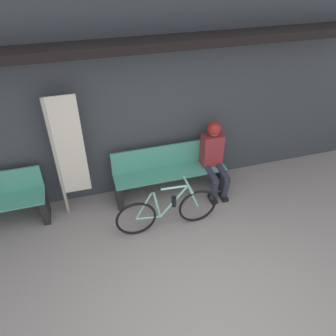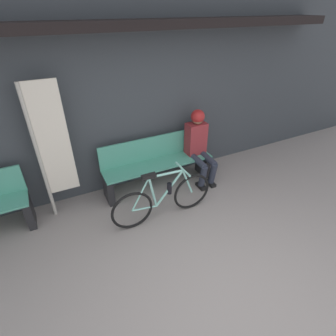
% 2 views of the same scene
% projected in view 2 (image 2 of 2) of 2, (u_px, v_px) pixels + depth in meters
% --- Properties ---
extents(ground_plane, '(24.00, 24.00, 0.00)m').
position_uv_depth(ground_plane, '(230.00, 306.00, 2.77)').
color(ground_plane, gray).
extents(storefront_wall, '(12.00, 0.56, 3.20)m').
position_uv_depth(storefront_wall, '(132.00, 87.00, 3.94)').
color(storefront_wall, '#3D4247').
rests_on(storefront_wall, ground_plane).
extents(park_bench_near, '(1.87, 0.42, 0.87)m').
position_uv_depth(park_bench_near, '(158.00, 164.00, 4.43)').
color(park_bench_near, '#51A88E').
rests_on(park_bench_near, ground_plane).
extents(bicycle, '(1.56, 0.40, 0.82)m').
position_uv_depth(bicycle, '(163.00, 198.00, 3.76)').
color(bicycle, black).
rests_on(bicycle, ground_plane).
extents(person_seated, '(0.34, 0.63, 1.27)m').
position_uv_depth(person_seated, '(199.00, 142.00, 4.46)').
color(person_seated, '#2D3342').
rests_on(person_seated, ground_plane).
extents(banner_pole, '(0.45, 0.05, 1.97)m').
position_uv_depth(banner_pole, '(50.00, 146.00, 3.46)').
color(banner_pole, '#B7B2A8').
rests_on(banner_pole, ground_plane).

